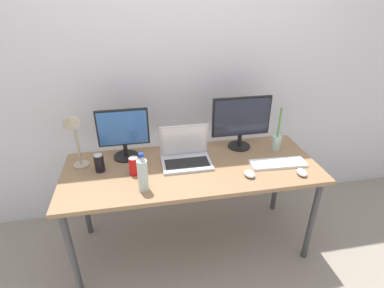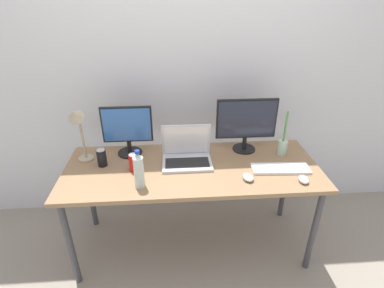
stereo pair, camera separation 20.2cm
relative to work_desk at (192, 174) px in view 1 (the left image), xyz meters
name	(u,v)px [view 1 (the left image)]	position (x,y,z in m)	size (l,w,h in m)	color
ground_plane	(192,243)	(0.00, 0.00, -0.68)	(16.00, 16.00, 0.00)	gray
wall_back	(178,67)	(0.00, 0.59, 0.62)	(7.00, 0.08, 2.60)	silver
work_desk	(192,174)	(0.00, 0.00, 0.00)	(1.78, 0.70, 0.74)	#424247
monitor_left	(123,132)	(-0.46, 0.22, 0.27)	(0.36, 0.18, 0.38)	black
monitor_center	(241,120)	(0.42, 0.22, 0.29)	(0.45, 0.17, 0.41)	black
laptop_silver	(186,154)	(-0.03, 0.08, 0.12)	(0.35, 0.25, 0.27)	silver
keyboard_main	(278,163)	(0.61, -0.09, 0.07)	(0.39, 0.13, 0.02)	white
mouse_by_keyboard	(249,174)	(0.35, -0.19, 0.08)	(0.07, 0.09, 0.04)	silver
mouse_by_laptop	(302,172)	(0.71, -0.24, 0.08)	(0.06, 0.09, 0.04)	silver
water_bottle	(143,174)	(-0.34, -0.21, 0.18)	(0.06, 0.06, 0.26)	silver
soda_can_near_keyboard	(99,163)	(-0.63, 0.06, 0.12)	(0.07, 0.07, 0.13)	black
soda_can_by_laptop	(134,166)	(-0.40, -0.02, 0.12)	(0.07, 0.07, 0.13)	red
bamboo_vase	(277,141)	(0.69, 0.13, 0.13)	(0.07, 0.07, 0.34)	#B2D1B7
desk_lamp	(73,131)	(-0.77, 0.11, 0.35)	(0.11, 0.18, 0.43)	tan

